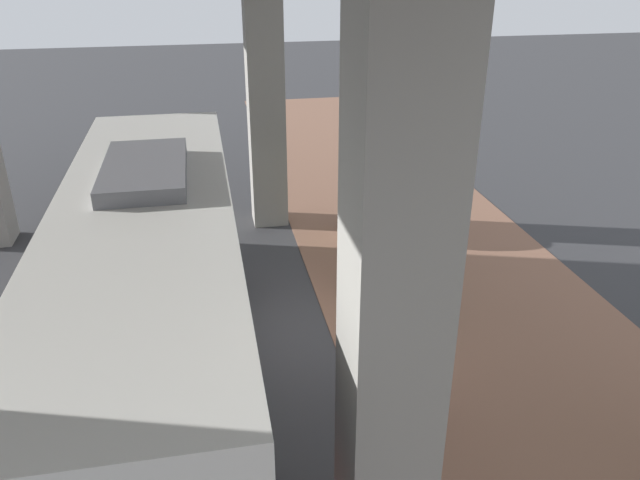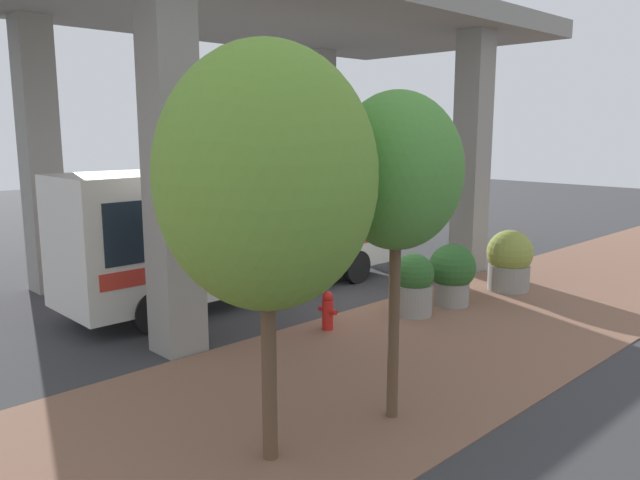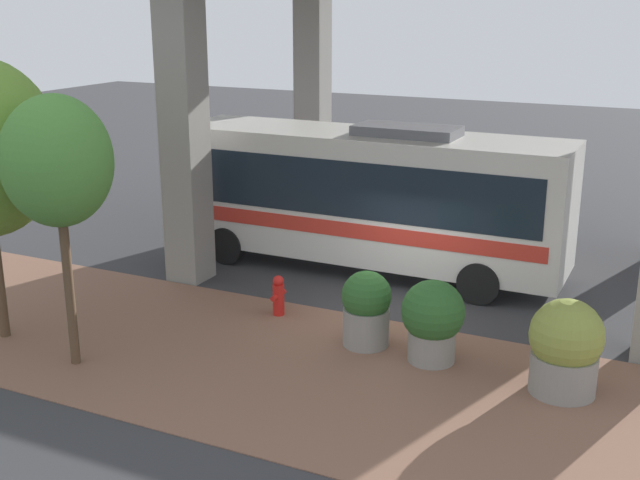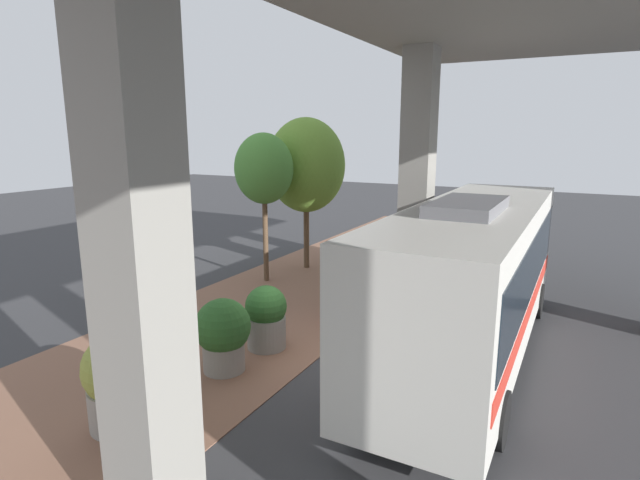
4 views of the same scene
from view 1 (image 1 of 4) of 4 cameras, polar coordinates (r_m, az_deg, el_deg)
ground_plane at (r=12.47m, az=0.69°, el=-7.86°), size 80.00×80.00×0.00m
sidewalk_strip at (r=13.31m, az=13.53°, el=-6.27°), size 6.00×40.00×0.02m
bus at (r=9.78m, az=-14.94°, el=-4.77°), size 2.61×10.08×3.82m
fire_hydrant at (r=10.57m, az=7.29°, el=-11.86°), size 0.54×0.26×0.93m
planter_front at (r=12.45m, az=6.94°, el=-3.81°), size 1.01×1.01×1.58m
planter_middle at (r=13.67m, az=5.80°, el=-0.61°), size 1.23×1.23×1.65m
planter_back at (r=15.94m, az=4.11°, el=3.36°), size 1.30×1.30×1.77m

